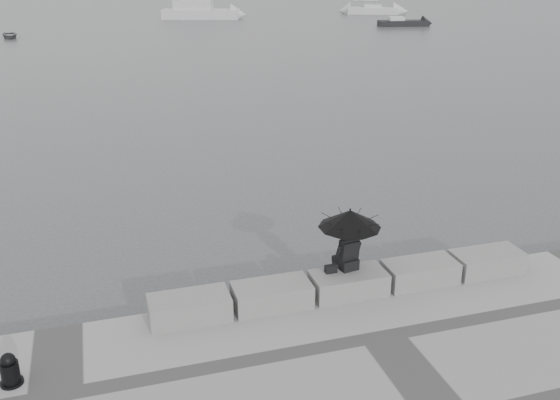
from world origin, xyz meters
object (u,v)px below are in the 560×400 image
object	(u,v)px
dinghy	(9,35)
mooring_bollard	(10,372)
seated_person	(350,224)
sailboat_right	(373,10)
motor_cruiser	(201,11)
small_motorboat	(403,23)

from	to	relation	value
dinghy	mooring_bollard	bearing A→B (deg)	-94.35
seated_person	dinghy	world-z (taller)	seated_person
sailboat_right	motor_cruiser	bearing A→B (deg)	-155.97
small_motorboat	dinghy	bearing A→B (deg)	-170.92
mooring_bollard	sailboat_right	distance (m)	77.89
sailboat_right	small_motorboat	xyz separation A→B (m)	(-3.08, -14.52, -0.22)
sailboat_right	motor_cruiser	world-z (taller)	sailboat_right
dinghy	seated_person	bearing A→B (deg)	-87.24
motor_cruiser	small_motorboat	bearing A→B (deg)	-17.56
motor_cruiser	sailboat_right	bearing A→B (deg)	19.10
seated_person	mooring_bollard	distance (m)	6.92
seated_person	small_motorboat	size ratio (longest dim) A/B	0.25
motor_cruiser	small_motorboat	distance (m)	24.29
motor_cruiser	dinghy	bearing A→B (deg)	-128.54
motor_cruiser	small_motorboat	xyz separation A→B (m)	(19.58, -14.37, -0.57)
mooring_bollard	motor_cruiser	world-z (taller)	motor_cruiser
dinghy	sailboat_right	bearing A→B (deg)	7.60
sailboat_right	dinghy	size ratio (longest dim) A/B	4.35
motor_cruiser	dinghy	distance (m)	24.23
sailboat_right	dinghy	xyz separation A→B (m)	(-43.02, -13.25, -0.29)
seated_person	sailboat_right	world-z (taller)	sailboat_right
mooring_bollard	motor_cruiser	xyz separation A→B (m)	(15.42, 67.79, 0.14)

